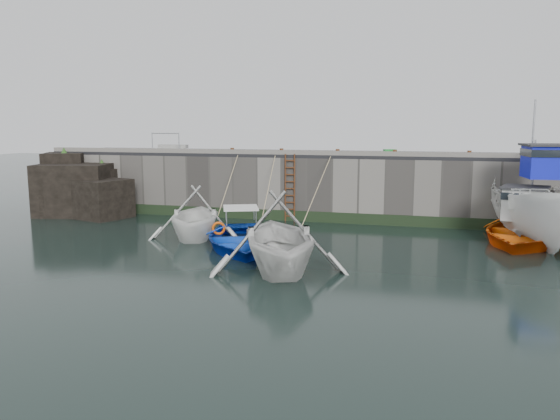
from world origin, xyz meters
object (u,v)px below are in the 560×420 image
(boat_far_orange, at_px, (524,231))
(bollard_b, at_px, (282,151))
(boat_near_white, at_px, (195,237))
(boat_near_blue, at_px, (242,247))
(bollard_d, at_px, (395,153))
(ladder, at_px, (290,188))
(bollard_a, at_px, (232,151))
(bollard_c, at_px, (338,152))
(boat_near_blacktrim, at_px, (278,270))
(bollard_e, at_px, (469,154))
(boat_far_white, at_px, (537,211))
(fish_crate, at_px, (390,152))

(boat_far_orange, relative_size, bollard_b, 26.34)
(boat_near_white, bearing_deg, boat_near_blue, -43.07)
(boat_far_orange, relative_size, bollard_d, 26.34)
(ladder, distance_m, boat_near_white, 5.71)
(boat_near_blue, xyz_separation_m, bollard_a, (-2.63, 6.26, 3.30))
(ladder, relative_size, bollard_a, 11.43)
(boat_near_white, xyz_separation_m, bollard_c, (4.98, 5.07, 3.30))
(boat_near_blacktrim, relative_size, bollard_e, 19.10)
(boat_near_white, bearing_deg, boat_near_blacktrim, -57.68)
(boat_far_orange, height_order, bollard_c, boat_far_orange)
(bollard_a, distance_m, bollard_e, 11.00)
(bollard_d, bearing_deg, bollard_b, 180.00)
(ladder, distance_m, bollard_b, 1.81)
(boat_near_blue, xyz_separation_m, bollard_e, (8.37, 6.26, 3.30))
(boat_near_white, height_order, bollard_a, bollard_a)
(boat_far_white, height_order, bollard_e, boat_far_white)
(boat_far_white, bearing_deg, bollard_b, 162.45)
(boat_near_white, relative_size, bollard_d, 16.48)
(bollard_b, xyz_separation_m, bollard_c, (2.70, 0.00, 0.00))
(boat_near_white, distance_m, bollard_b, 6.46)
(bollard_c, bearing_deg, boat_far_orange, -16.73)
(boat_near_blue, height_order, bollard_c, bollard_c)
(bollard_b, bearing_deg, bollard_a, 180.00)
(boat_near_white, xyz_separation_m, bollard_e, (10.78, 5.07, 3.30))
(boat_far_white, bearing_deg, bollard_e, 131.98)
(boat_far_orange, xyz_separation_m, fish_crate, (-5.50, 2.80, 2.88))
(boat_near_blue, height_order, bollard_a, bollard_a)
(fish_crate, relative_size, bollard_d, 1.94)
(boat_far_orange, relative_size, fish_crate, 13.58)
(boat_near_white, distance_m, boat_near_blue, 2.69)
(boat_far_white, height_order, bollard_d, boat_far_white)
(boat_near_blue, distance_m, boat_far_white, 11.64)
(boat_near_blacktrim, xyz_separation_m, bollard_e, (6.17, 9.07, 3.30))
(ladder, relative_size, bollard_c, 11.43)
(fish_crate, bearing_deg, boat_near_blue, -145.61)
(fish_crate, bearing_deg, boat_far_white, -43.46)
(ladder, relative_size, boat_near_white, 0.69)
(bollard_e, bearing_deg, bollard_d, 180.00)
(bollard_d, bearing_deg, boat_far_white, -21.37)
(boat_far_orange, bearing_deg, bollard_a, -173.07)
(ladder, height_order, boat_near_blue, ladder)
(bollard_d, relative_size, bollard_e, 1.00)
(bollard_c, bearing_deg, bollard_d, 0.00)
(boat_near_white, height_order, bollard_b, bollard_b)
(boat_far_white, distance_m, bollard_a, 13.81)
(bollard_a, bearing_deg, bollard_d, 0.00)
(bollard_c, height_order, bollard_d, same)
(fish_crate, relative_size, bollard_b, 1.94)
(boat_far_white, bearing_deg, boat_near_white, -173.99)
(bollard_d, bearing_deg, bollard_e, 0.00)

